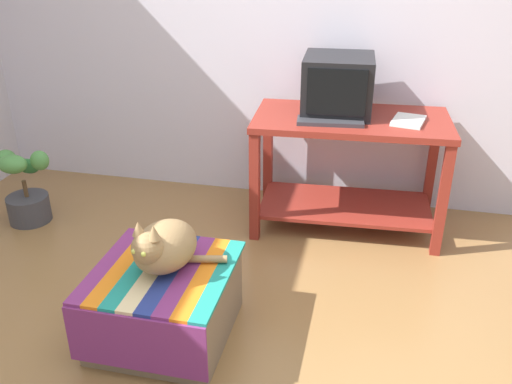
# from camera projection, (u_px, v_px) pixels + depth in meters

# --- Properties ---
(back_wall) EXTENTS (8.00, 0.10, 2.60)m
(back_wall) POSITION_uv_depth(u_px,v_px,m) (303.00, 16.00, 3.68)
(back_wall) COLOR silver
(back_wall) RESTS_ON ground_plane
(desk) EXTENTS (1.25, 0.71, 0.77)m
(desk) POSITION_uv_depth(u_px,v_px,m) (349.00, 154.00, 3.55)
(desk) COLOR maroon
(desk) RESTS_ON ground_plane
(tv_monitor) EXTENTS (0.45, 0.47, 0.36)m
(tv_monitor) POSITION_uv_depth(u_px,v_px,m) (338.00, 85.00, 3.46)
(tv_monitor) COLOR black
(tv_monitor) RESTS_ON desk
(keyboard) EXTENTS (0.41, 0.19, 0.02)m
(keyboard) POSITION_uv_depth(u_px,v_px,m) (330.00, 121.00, 3.33)
(keyboard) COLOR #333338
(keyboard) RESTS_ON desk
(book) EXTENTS (0.22, 0.27, 0.02)m
(book) POSITION_uv_depth(u_px,v_px,m) (408.00, 121.00, 3.34)
(book) COLOR white
(book) RESTS_ON desk
(ottoman_with_blanket) EXTENTS (0.65, 0.69, 0.38)m
(ottoman_with_blanket) POSITION_uv_depth(u_px,v_px,m) (165.00, 302.00, 2.68)
(ottoman_with_blanket) COLOR #7A664C
(ottoman_with_blanket) RESTS_ON ground_plane
(cat) EXTENTS (0.44, 0.41, 0.30)m
(cat) POSITION_uv_depth(u_px,v_px,m) (163.00, 246.00, 2.55)
(cat) COLOR #9E7A4C
(cat) RESTS_ON ottoman_with_blanket
(potted_plant) EXTENTS (0.38, 0.31, 0.53)m
(potted_plant) POSITION_uv_depth(u_px,v_px,m) (25.00, 191.00, 3.72)
(potted_plant) COLOR #3D3D42
(potted_plant) RESTS_ON ground_plane
(pen) EXTENTS (0.14, 0.05, 0.01)m
(pen) POSITION_uv_depth(u_px,v_px,m) (406.00, 118.00, 3.42)
(pen) COLOR #2351B2
(pen) RESTS_ON desk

